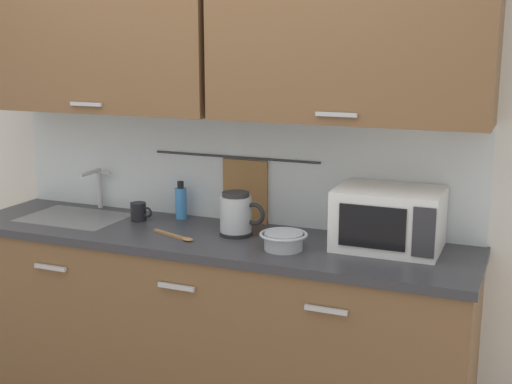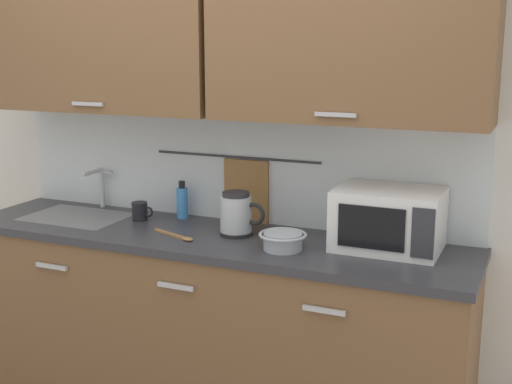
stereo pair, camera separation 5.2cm
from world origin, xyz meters
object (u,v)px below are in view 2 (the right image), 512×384
object	(u,v)px
microwave	(389,219)
wooden_spoon	(178,236)
electric_kettle	(237,214)
mug_near_sink	(140,211)
dish_soap_bottle	(182,202)
mixing_bowl	(283,240)

from	to	relation	value
microwave	wooden_spoon	distance (m)	0.98
microwave	electric_kettle	size ratio (longest dim) A/B	2.03
electric_kettle	mug_near_sink	world-z (taller)	electric_kettle
electric_kettle	dish_soap_bottle	distance (m)	0.43
mug_near_sink	wooden_spoon	world-z (taller)	mug_near_sink
mug_near_sink	mixing_bowl	distance (m)	0.88
microwave	wooden_spoon	bearing A→B (deg)	-167.07
microwave	electric_kettle	bearing A→B (deg)	-174.44
microwave	mug_near_sink	bearing A→B (deg)	-179.09
microwave	mixing_bowl	bearing A→B (deg)	-154.40
microwave	mixing_bowl	distance (m)	0.47
wooden_spoon	microwave	bearing A→B (deg)	12.93
mug_near_sink	mixing_bowl	size ratio (longest dim) A/B	0.56
electric_kettle	wooden_spoon	distance (m)	0.30
electric_kettle	wooden_spoon	world-z (taller)	electric_kettle
dish_soap_bottle	mug_near_sink	distance (m)	0.22
microwave	dish_soap_bottle	world-z (taller)	microwave
microwave	mixing_bowl	world-z (taller)	microwave
microwave	mixing_bowl	size ratio (longest dim) A/B	2.15
microwave	mug_near_sink	world-z (taller)	microwave
microwave	dish_soap_bottle	xyz separation A→B (m)	(-1.10, 0.11, -0.05)
mixing_bowl	wooden_spoon	xyz separation A→B (m)	(-0.52, -0.02, -0.04)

